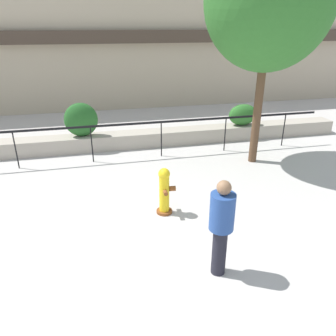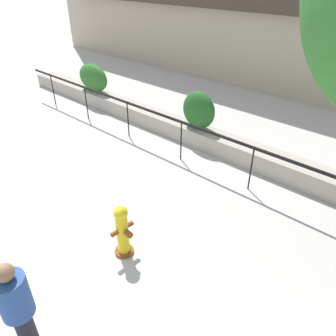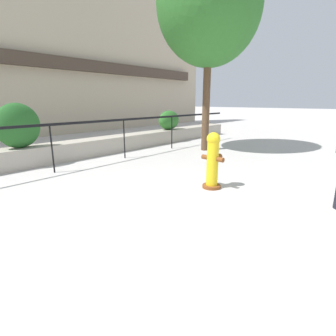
{
  "view_description": "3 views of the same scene",
  "coord_description": "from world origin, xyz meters",
  "px_view_note": "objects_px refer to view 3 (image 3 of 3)",
  "views": [
    {
      "loc": [
        0.11,
        -4.68,
        3.88
      ],
      "look_at": [
        1.75,
        2.31,
        0.72
      ],
      "focal_mm": 35.0,
      "sensor_mm": 36.0,
      "label": 1
    },
    {
      "loc": [
        5.05,
        -1.22,
        4.62
      ],
      "look_at": [
        0.99,
        3.28,
        0.86
      ],
      "focal_mm": 35.0,
      "sensor_mm": 36.0,
      "label": 2
    },
    {
      "loc": [
        -2.74,
        -1.04,
        1.65
      ],
      "look_at": [
        0.75,
        2.0,
        0.46
      ],
      "focal_mm": 28.0,
      "sensor_mm": 36.0,
      "label": 3
    }
  ],
  "objects_px": {
    "hedge_bush_2": "(169,120)",
    "fire_hydrant": "(213,160)",
    "hedge_bush_1": "(18,126)",
    "street_tree": "(210,5)"
  },
  "relations": [
    {
      "from": "hedge_bush_1",
      "to": "street_tree",
      "type": "distance_m",
      "value": 6.46
    },
    {
      "from": "hedge_bush_2",
      "to": "street_tree",
      "type": "bearing_deg",
      "value": -105.89
    },
    {
      "from": "hedge_bush_2",
      "to": "fire_hydrant",
      "type": "distance_m",
      "value": 5.97
    },
    {
      "from": "hedge_bush_2",
      "to": "fire_hydrant",
      "type": "bearing_deg",
      "value": -131.09
    },
    {
      "from": "hedge_bush_1",
      "to": "fire_hydrant",
      "type": "xyz_separation_m",
      "value": [
        1.76,
        -4.49,
        -0.5
      ]
    },
    {
      "from": "fire_hydrant",
      "to": "street_tree",
      "type": "relative_size",
      "value": 0.17
    },
    {
      "from": "hedge_bush_1",
      "to": "hedge_bush_2",
      "type": "height_order",
      "value": "hedge_bush_1"
    },
    {
      "from": "hedge_bush_1",
      "to": "street_tree",
      "type": "xyz_separation_m",
      "value": [
        5.06,
        -2.16,
        3.39
      ]
    },
    {
      "from": "hedge_bush_2",
      "to": "hedge_bush_1",
      "type": "bearing_deg",
      "value": 180.0
    },
    {
      "from": "hedge_bush_2",
      "to": "street_tree",
      "type": "relative_size",
      "value": 0.17
    }
  ]
}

